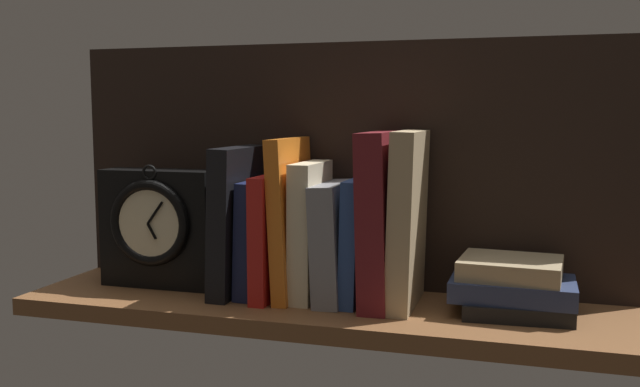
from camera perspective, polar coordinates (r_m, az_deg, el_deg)
ground_plane at (r=101.95cm, az=0.14°, el=-9.50°), size 88.03×22.45×2.50cm
back_panel at (r=108.49cm, az=1.74°, el=2.28°), size 88.03×1.20×37.69cm
book_black_skeptic at (r=105.81cm, az=-6.71°, el=-2.16°), size 3.81×15.80×22.07cm
book_navy_bierce at (r=105.03cm, az=-5.12°, el=-3.56°), size 3.20×12.50×17.17cm
book_red_requiem at (r=103.95cm, az=-3.70°, el=-3.38°), size 2.46×15.94×18.08cm
book_orange_pandolfini at (r=102.67cm, az=-2.36°, el=-1.99°), size 3.24×14.40×23.45cm
book_cream_twain at (r=102.03cm, az=-0.79°, el=-3.03°), size 3.22×12.37×19.94cm
book_gray_chess at (r=101.24cm, az=1.24°, el=-3.94°), size 4.52×13.97×17.17cm
book_blue_modern at (r=100.36cm, az=3.08°, el=-3.83°), size 2.77×12.45×17.78cm
book_maroon_dawkins at (r=99.08cm, az=5.00°, el=-2.03°), size 4.56×15.90×24.50cm
book_tan_shortstories at (r=98.38cm, az=7.19°, el=-2.07°), size 3.75×15.00×24.63cm
framed_clock at (r=111.59cm, az=-13.00°, el=-2.69°), size 18.26×7.10×19.27cm
book_stack_side at (r=98.98cm, az=15.48°, el=-7.37°), size 16.40×13.89×7.42cm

